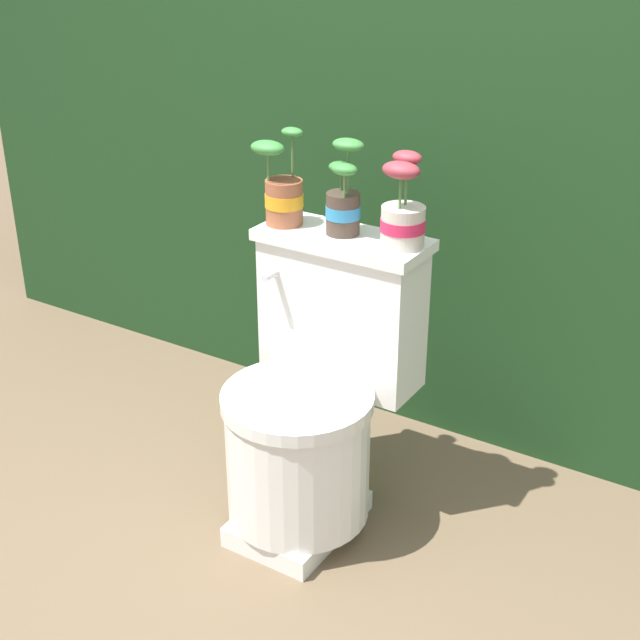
% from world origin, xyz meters
% --- Properties ---
extents(ground_plane, '(12.00, 12.00, 0.00)m').
position_xyz_m(ground_plane, '(0.00, 0.00, 0.00)').
color(ground_plane, brown).
extents(hedge_backdrop, '(3.95, 1.04, 1.78)m').
position_xyz_m(hedge_backdrop, '(0.00, 1.15, 0.89)').
color(hedge_backdrop, '#193819').
rests_on(hedge_backdrop, ground).
extents(toilet, '(0.46, 0.53, 0.81)m').
position_xyz_m(toilet, '(-0.08, 0.03, 0.36)').
color(toilet, white).
rests_on(toilet, ground).
extents(potted_plant_left, '(0.13, 0.12, 0.26)m').
position_xyz_m(potted_plant_left, '(-0.27, 0.17, 0.90)').
color(potted_plant_left, '#9E5638').
rests_on(potted_plant_left, toilet).
extents(potted_plant_midleft, '(0.11, 0.10, 0.26)m').
position_xyz_m(potted_plant_midleft, '(-0.09, 0.18, 0.90)').
color(potted_plant_midleft, '#47382D').
rests_on(potted_plant_midleft, toilet).
extents(potted_plant_middle, '(0.12, 0.12, 0.24)m').
position_xyz_m(potted_plant_middle, '(0.09, 0.19, 0.89)').
color(potted_plant_middle, beige).
rests_on(potted_plant_middle, toilet).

